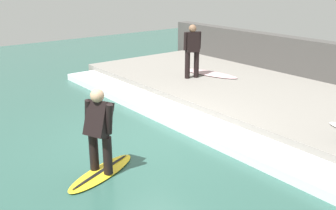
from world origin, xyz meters
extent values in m
plane|color=#2D564C|center=(0.00, 0.00, 0.00)|extent=(28.00, 28.00, 0.00)
cube|color=gray|center=(3.97, 0.00, 0.18)|extent=(4.40, 12.40, 0.35)
cube|color=#474442|center=(6.42, 0.00, 0.75)|extent=(0.50, 13.02, 1.51)
cube|color=silver|center=(1.29, 0.00, 0.10)|extent=(0.96, 11.78, 0.19)
ellipsoid|color=yellow|center=(-1.53, -0.70, 0.03)|extent=(1.72, 1.06, 0.06)
ellipsoid|color=black|center=(-1.53, -0.70, 0.06)|extent=(1.45, 0.65, 0.01)
cylinder|color=black|center=(-1.47, -0.84, 0.41)|extent=(0.16, 0.16, 0.69)
cylinder|color=black|center=(-1.59, -0.56, 0.41)|extent=(0.16, 0.16, 0.69)
cube|color=black|center=(-1.53, -0.70, 1.06)|extent=(0.54, 0.53, 0.66)
sphere|color=tan|center=(-1.53, -0.70, 1.48)|extent=(0.24, 0.24, 0.24)
cylinder|color=black|center=(-1.45, -0.92, 1.10)|extent=(0.12, 0.20, 0.56)
cylinder|color=black|center=(-1.62, -0.49, 1.10)|extent=(0.12, 0.20, 0.56)
cylinder|color=black|center=(3.56, 2.43, 0.76)|extent=(0.16, 0.16, 0.82)
cylinder|color=black|center=(3.27, 2.52, 0.76)|extent=(0.16, 0.16, 0.82)
cube|color=black|center=(3.41, 2.48, 1.47)|extent=(0.45, 0.37, 0.62)
sphere|color=#846047|center=(3.41, 2.48, 1.87)|extent=(0.23, 0.23, 0.23)
cylinder|color=black|center=(3.63, 2.41, 1.50)|extent=(0.11, 0.13, 0.53)
cylinder|color=black|center=(3.20, 2.54, 1.50)|extent=(0.11, 0.13, 0.53)
ellipsoid|color=beige|center=(4.17, 2.45, 0.38)|extent=(1.01, 2.08, 0.06)
camera|label=1|loc=(-4.49, -6.40, 3.42)|focal=42.00mm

